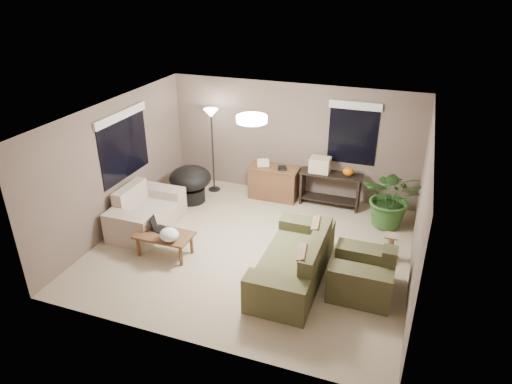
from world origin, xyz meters
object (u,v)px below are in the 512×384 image
(desk, at_px, (274,182))
(cat_scratching_post, at_px, (390,249))
(houseplant, at_px, (391,204))
(loveseat, at_px, (146,214))
(console_table, at_px, (330,187))
(floor_lamp, at_px, (211,123))
(armchair, at_px, (363,275))
(papasan_chair, at_px, (191,181))
(main_sofa, at_px, (295,264))
(coffee_table, at_px, (164,237))

(desk, distance_m, cat_scratching_post, 3.11)
(desk, height_order, houseplant, houseplant)
(loveseat, bearing_deg, console_table, 33.94)
(desk, relative_size, floor_lamp, 0.58)
(armchair, bearing_deg, console_table, 111.75)
(papasan_chair, distance_m, floor_lamp, 1.34)
(loveseat, xyz_separation_m, houseplant, (4.50, 1.69, 0.19))
(papasan_chair, bearing_deg, armchair, -25.60)
(main_sofa, bearing_deg, houseplant, 60.83)
(coffee_table, relative_size, houseplant, 0.79)
(armchair, distance_m, console_table, 2.93)
(coffee_table, bearing_deg, cat_scratching_post, 17.46)
(desk, xyz_separation_m, houseplant, (2.54, -0.40, 0.11))
(armchair, height_order, houseplant, houseplant)
(main_sofa, height_order, floor_lamp, floor_lamp)
(loveseat, height_order, desk, loveseat)
(floor_lamp, relative_size, cat_scratching_post, 3.82)
(coffee_table, relative_size, desk, 0.91)
(armchair, distance_m, desk, 3.53)
(loveseat, height_order, cat_scratching_post, loveseat)
(armchair, height_order, cat_scratching_post, armchair)
(coffee_table, height_order, floor_lamp, floor_lamp)
(papasan_chair, xyz_separation_m, houseplant, (4.19, 0.35, 0.03))
(loveseat, relative_size, armchair, 1.60)
(coffee_table, xyz_separation_m, floor_lamp, (-0.30, 2.75, 1.24))
(papasan_chair, bearing_deg, floor_lamp, 71.34)
(main_sofa, xyz_separation_m, floor_lamp, (-2.66, 2.65, 1.30))
(armchair, distance_m, papasan_chair, 4.41)
(houseplant, xyz_separation_m, cat_scratching_post, (0.11, -1.23, -0.28))
(console_table, height_order, cat_scratching_post, console_table)
(desk, distance_m, houseplant, 2.57)
(loveseat, distance_m, houseplant, 4.81)
(desk, relative_size, papasan_chair, 1.18)
(desk, bearing_deg, floor_lamp, -177.52)
(console_table, xyz_separation_m, floor_lamp, (-2.66, -0.13, 1.16))
(cat_scratching_post, bearing_deg, coffee_table, -162.54)
(floor_lamp, bearing_deg, desk, 2.48)
(coffee_table, relative_size, floor_lamp, 0.52)
(floor_lamp, bearing_deg, console_table, 2.79)
(armchair, distance_m, cat_scratching_post, 1.08)
(armchair, xyz_separation_m, desk, (-2.32, 2.65, 0.08))
(papasan_chair, xyz_separation_m, floor_lamp, (0.23, 0.69, 1.13))
(console_table, bearing_deg, coffee_table, -129.36)
(floor_lamp, relative_size, houseplant, 1.52)
(cat_scratching_post, bearing_deg, armchair, -107.12)
(main_sofa, relative_size, armchair, 2.20)
(desk, height_order, floor_lamp, floor_lamp)
(armchair, relative_size, houseplant, 0.79)
(desk, bearing_deg, cat_scratching_post, -31.57)
(cat_scratching_post, bearing_deg, desk, 148.43)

